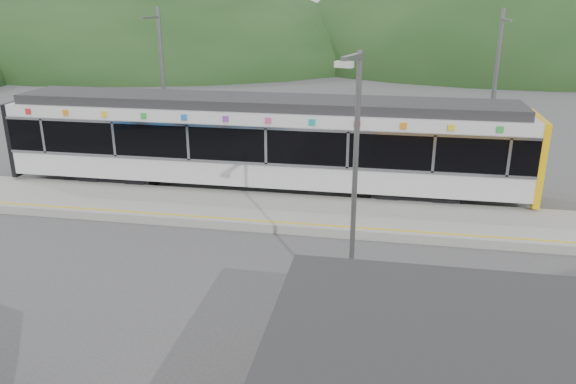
# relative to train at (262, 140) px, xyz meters

# --- Properties ---
(ground) EXTENTS (120.00, 120.00, 0.00)m
(ground) POSITION_rel_train_xyz_m (1.94, -6.00, -2.06)
(ground) COLOR #4C4C4F
(ground) RESTS_ON ground
(hills) EXTENTS (146.00, 149.00, 26.00)m
(hills) POSITION_rel_train_xyz_m (8.13, -0.71, -2.06)
(hills) COLOR #1E3D19
(hills) RESTS_ON ground
(platform) EXTENTS (26.00, 3.20, 0.30)m
(platform) POSITION_rel_train_xyz_m (1.94, -2.70, -1.91)
(platform) COLOR #9E9E99
(platform) RESTS_ON ground
(yellow_line) EXTENTS (26.00, 0.10, 0.01)m
(yellow_line) POSITION_rel_train_xyz_m (1.94, -4.00, -1.76)
(yellow_line) COLOR yellow
(yellow_line) RESTS_ON platform
(train) EXTENTS (20.44, 3.01, 3.74)m
(train) POSITION_rel_train_xyz_m (0.00, 0.00, 0.00)
(train) COLOR black
(train) RESTS_ON ground
(catenary_mast_west) EXTENTS (0.18, 1.80, 7.00)m
(catenary_mast_west) POSITION_rel_train_xyz_m (-5.06, 2.56, 1.58)
(catenary_mast_west) COLOR slate
(catenary_mast_west) RESTS_ON ground
(catenary_mast_east) EXTENTS (0.18, 1.80, 7.00)m
(catenary_mast_east) POSITION_rel_train_xyz_m (8.94, 2.56, 1.58)
(catenary_mast_east) COLOR slate
(catenary_mast_east) RESTS_ON ground
(lamp_post) EXTENTS (0.39, 1.15, 6.37)m
(lamp_post) POSITION_rel_train_xyz_m (4.20, -9.12, 1.73)
(lamp_post) COLOR slate
(lamp_post) RESTS_ON ground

